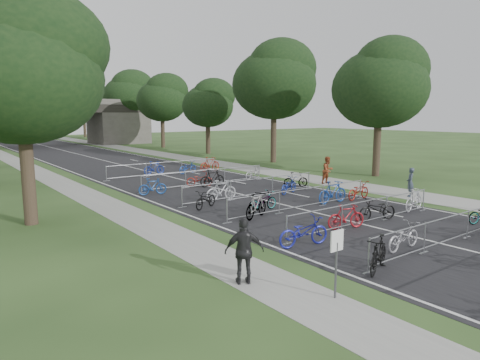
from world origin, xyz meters
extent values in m
cube|color=black|center=(0.00, 50.00, 0.01)|extent=(11.00, 140.00, 0.01)
cube|color=gray|center=(8.00, 50.00, 0.01)|extent=(3.00, 140.00, 0.01)
cube|color=gray|center=(-7.50, 50.00, 0.01)|extent=(2.00, 140.00, 0.01)
cube|color=silver|center=(0.00, 50.00, 0.00)|extent=(0.12, 140.00, 0.00)
cube|color=#4C4944|center=(11.50, 65.00, 2.50)|extent=(8.00, 8.00, 5.00)
cube|color=black|center=(0.00, 65.00, 5.60)|extent=(30.00, 8.00, 1.20)
cube|color=#4C4944|center=(0.00, 61.20, 6.60)|extent=(30.00, 0.40, 0.90)
cube|color=#4C4944|center=(0.00, 68.80, 6.60)|extent=(30.00, 0.40, 0.90)
cylinder|color=#4C4C51|center=(-6.80, 3.00, 0.75)|extent=(0.06, 0.06, 1.50)
cube|color=white|center=(-6.80, 3.00, 1.55)|extent=(0.45, 0.04, 0.55)
cylinder|color=#33261C|center=(-11.50, 16.00, 2.10)|extent=(0.56, 0.56, 4.20)
ellipsoid|color=black|center=(-11.50, 16.00, 6.22)|extent=(6.72, 6.72, 5.51)
sphere|color=black|center=(-10.90, 15.50, 7.56)|extent=(5.38, 5.38, 5.38)
sphere|color=black|center=(-12.00, 16.50, 5.38)|extent=(4.37, 4.37, 4.37)
cylinder|color=#33261C|center=(13.00, 16.00, 2.24)|extent=(0.56, 0.56, 4.48)
ellipsoid|color=black|center=(13.00, 16.00, 6.63)|extent=(7.17, 7.17, 5.88)
sphere|color=black|center=(13.60, 15.50, 8.06)|extent=(5.73, 5.73, 5.73)
sphere|color=black|center=(12.50, 16.50, 5.73)|extent=(4.66, 4.66, 4.66)
cylinder|color=#33261C|center=(13.00, 28.00, 2.55)|extent=(0.56, 0.56, 5.11)
ellipsoid|color=black|center=(13.00, 28.00, 7.56)|extent=(8.18, 8.18, 6.70)
sphere|color=black|center=(13.60, 27.50, 9.20)|extent=(6.54, 6.54, 6.54)
sphere|color=black|center=(12.50, 28.50, 6.54)|extent=(5.31, 5.31, 5.31)
cylinder|color=#33261C|center=(13.00, 40.00, 1.92)|extent=(0.56, 0.56, 3.85)
ellipsoid|color=black|center=(13.00, 40.00, 5.70)|extent=(6.16, 6.16, 5.05)
sphere|color=black|center=(13.60, 39.50, 6.93)|extent=(4.93, 4.93, 4.93)
sphere|color=black|center=(12.50, 40.50, 4.93)|extent=(4.00, 4.00, 4.00)
cylinder|color=#33261C|center=(13.00, 52.00, 2.24)|extent=(0.56, 0.56, 4.48)
ellipsoid|color=black|center=(13.00, 52.00, 6.63)|extent=(7.17, 7.17, 5.88)
sphere|color=black|center=(13.60, 51.50, 8.06)|extent=(5.73, 5.73, 5.73)
sphere|color=black|center=(12.50, 52.50, 5.73)|extent=(4.66, 4.66, 4.66)
cylinder|color=#33261C|center=(13.00, 64.00, 2.55)|extent=(0.56, 0.56, 5.11)
ellipsoid|color=black|center=(13.00, 64.00, 7.56)|extent=(8.18, 8.18, 6.70)
sphere|color=black|center=(13.60, 63.50, 9.20)|extent=(6.54, 6.54, 6.54)
sphere|color=black|center=(12.50, 64.50, 6.54)|extent=(5.31, 5.31, 5.31)
cylinder|color=#33261C|center=(13.00, 76.00, 1.92)|extent=(0.56, 0.56, 3.85)
ellipsoid|color=black|center=(13.00, 76.00, 5.70)|extent=(6.16, 6.16, 5.05)
sphere|color=black|center=(13.60, 75.50, 6.93)|extent=(4.93, 4.93, 4.93)
sphere|color=black|center=(12.50, 76.50, 4.93)|extent=(4.00, 4.00, 4.00)
cylinder|color=#33261C|center=(13.00, 88.00, 2.24)|extent=(0.56, 0.56, 4.48)
ellipsoid|color=black|center=(13.00, 88.00, 6.63)|extent=(7.17, 7.17, 5.88)
sphere|color=black|center=(13.60, 87.50, 8.06)|extent=(5.73, 5.73, 5.73)
sphere|color=black|center=(12.50, 88.50, 5.73)|extent=(4.66, 4.66, 4.66)
cylinder|color=#96989D|center=(0.00, 3.60, 1.05)|extent=(9.20, 0.04, 0.04)
cylinder|color=#96989D|center=(0.00, 3.60, 0.18)|extent=(9.20, 0.04, 0.04)
cylinder|color=#96989D|center=(-4.60, 3.60, 0.55)|extent=(0.05, 0.05, 1.10)
cube|color=#96989D|center=(-4.60, 3.60, 0.01)|extent=(0.50, 0.08, 0.03)
cylinder|color=#96989D|center=(-1.53, 3.60, 0.55)|extent=(0.05, 0.05, 1.10)
cube|color=#96989D|center=(-1.53, 3.60, 0.01)|extent=(0.50, 0.08, 0.03)
cylinder|color=#96989D|center=(1.53, 3.60, 0.55)|extent=(0.05, 0.05, 1.10)
cube|color=#96989D|center=(1.53, 3.60, 0.01)|extent=(0.50, 0.08, 0.03)
cylinder|color=#96989D|center=(0.00, 7.20, 1.05)|extent=(9.20, 0.04, 0.04)
cylinder|color=#96989D|center=(0.00, 7.20, 0.18)|extent=(9.20, 0.04, 0.04)
cylinder|color=#96989D|center=(-4.60, 7.20, 0.55)|extent=(0.05, 0.05, 1.10)
cube|color=#96989D|center=(-4.60, 7.20, 0.01)|extent=(0.50, 0.08, 0.03)
cylinder|color=#96989D|center=(-1.53, 7.20, 0.55)|extent=(0.05, 0.05, 1.10)
cube|color=#96989D|center=(-1.53, 7.20, 0.01)|extent=(0.50, 0.08, 0.03)
cylinder|color=#96989D|center=(1.53, 7.20, 0.55)|extent=(0.05, 0.05, 1.10)
cube|color=#96989D|center=(1.53, 7.20, 0.01)|extent=(0.50, 0.08, 0.03)
cylinder|color=#96989D|center=(4.60, 7.20, 0.55)|extent=(0.05, 0.05, 1.10)
cube|color=#96989D|center=(4.60, 7.20, 0.01)|extent=(0.50, 0.08, 0.03)
cylinder|color=#96989D|center=(0.00, 11.00, 1.05)|extent=(9.20, 0.04, 0.04)
cylinder|color=#96989D|center=(0.00, 11.00, 0.18)|extent=(9.20, 0.04, 0.04)
cylinder|color=#96989D|center=(-4.60, 11.00, 0.55)|extent=(0.05, 0.05, 1.10)
cube|color=#96989D|center=(-4.60, 11.00, 0.01)|extent=(0.50, 0.08, 0.03)
cylinder|color=#96989D|center=(-1.53, 11.00, 0.55)|extent=(0.05, 0.05, 1.10)
cube|color=#96989D|center=(-1.53, 11.00, 0.01)|extent=(0.50, 0.08, 0.03)
cylinder|color=#96989D|center=(1.53, 11.00, 0.55)|extent=(0.05, 0.05, 1.10)
cube|color=#96989D|center=(1.53, 11.00, 0.01)|extent=(0.50, 0.08, 0.03)
cylinder|color=#96989D|center=(4.60, 11.00, 0.55)|extent=(0.05, 0.05, 1.10)
cube|color=#96989D|center=(4.60, 11.00, 0.01)|extent=(0.50, 0.08, 0.03)
cylinder|color=#96989D|center=(0.00, 15.00, 1.05)|extent=(9.20, 0.04, 0.04)
cylinder|color=#96989D|center=(0.00, 15.00, 0.18)|extent=(9.20, 0.04, 0.04)
cylinder|color=#96989D|center=(-4.60, 15.00, 0.55)|extent=(0.05, 0.05, 1.10)
cube|color=#96989D|center=(-4.60, 15.00, 0.01)|extent=(0.50, 0.08, 0.03)
cylinder|color=#96989D|center=(-1.53, 15.00, 0.55)|extent=(0.05, 0.05, 1.10)
cube|color=#96989D|center=(-1.53, 15.00, 0.01)|extent=(0.50, 0.08, 0.03)
cylinder|color=#96989D|center=(1.53, 15.00, 0.55)|extent=(0.05, 0.05, 1.10)
cube|color=#96989D|center=(1.53, 15.00, 0.01)|extent=(0.50, 0.08, 0.03)
cylinder|color=#96989D|center=(4.60, 15.00, 0.55)|extent=(0.05, 0.05, 1.10)
cube|color=#96989D|center=(4.60, 15.00, 0.01)|extent=(0.50, 0.08, 0.03)
cylinder|color=#96989D|center=(0.00, 20.00, 1.05)|extent=(9.20, 0.04, 0.04)
cylinder|color=#96989D|center=(0.00, 20.00, 0.18)|extent=(9.20, 0.04, 0.04)
cylinder|color=#96989D|center=(-4.60, 20.00, 0.55)|extent=(0.05, 0.05, 1.10)
cube|color=#96989D|center=(-4.60, 20.00, 0.01)|extent=(0.50, 0.08, 0.03)
cylinder|color=#96989D|center=(-1.53, 20.00, 0.55)|extent=(0.05, 0.05, 1.10)
cube|color=#96989D|center=(-1.53, 20.00, 0.01)|extent=(0.50, 0.08, 0.03)
cylinder|color=#96989D|center=(1.53, 20.00, 0.55)|extent=(0.05, 0.05, 1.10)
cube|color=#96989D|center=(1.53, 20.00, 0.01)|extent=(0.50, 0.08, 0.03)
cylinder|color=#96989D|center=(4.60, 20.00, 0.55)|extent=(0.05, 0.05, 1.10)
cube|color=#96989D|center=(4.60, 20.00, 0.01)|extent=(0.50, 0.08, 0.03)
cylinder|color=#96989D|center=(0.00, 26.00, 1.05)|extent=(9.20, 0.04, 0.04)
cylinder|color=#96989D|center=(0.00, 26.00, 0.18)|extent=(9.20, 0.04, 0.04)
cylinder|color=#96989D|center=(-4.60, 26.00, 0.55)|extent=(0.05, 0.05, 1.10)
cube|color=#96989D|center=(-4.60, 26.00, 0.01)|extent=(0.50, 0.08, 0.03)
cylinder|color=#96989D|center=(-1.53, 26.00, 0.55)|extent=(0.05, 0.05, 1.10)
cube|color=#96989D|center=(-1.53, 26.00, 0.01)|extent=(0.50, 0.08, 0.03)
cylinder|color=#96989D|center=(1.53, 26.00, 0.55)|extent=(0.05, 0.05, 1.10)
cube|color=#96989D|center=(1.53, 26.00, 0.01)|extent=(0.50, 0.08, 0.03)
cylinder|color=#96989D|center=(4.60, 26.00, 0.55)|extent=(0.05, 0.05, 1.10)
cube|color=#96989D|center=(4.60, 26.00, 0.01)|extent=(0.50, 0.08, 0.03)
imported|color=black|center=(-4.30, 3.48, 0.54)|extent=(1.87, 1.15, 1.09)
imported|color=#A2A0A8|center=(-1.80, 4.23, 0.48)|extent=(1.87, 0.73, 0.97)
imported|color=#1C209B|center=(-4.30, 6.64, 0.54)|extent=(2.15, 1.08, 1.08)
imported|color=maroon|center=(-1.19, 7.26, 0.52)|extent=(1.81, 0.99, 1.04)
imported|color=black|center=(1.05, 7.33, 0.51)|extent=(2.06, 1.19, 1.02)
imported|color=#ADACB4|center=(4.17, 7.44, 0.56)|extent=(1.91, 0.78, 1.12)
imported|color=#96989D|center=(-2.99, 10.95, 0.59)|extent=(2.01, 1.28, 1.17)
imported|color=#96989D|center=(-1.77, 11.97, 0.48)|extent=(1.85, 0.73, 0.95)
imported|color=#1B4196|center=(2.36, 11.07, 0.61)|extent=(2.05, 0.68, 1.21)
imported|color=maroon|center=(4.30, 10.90, 0.51)|extent=(2.00, 0.87, 1.02)
imported|color=black|center=(-3.73, 14.09, 0.47)|extent=(1.88, 1.36, 0.94)
imported|color=silver|center=(-2.03, 15.19, 0.59)|extent=(1.95, 0.57, 1.17)
imported|color=navy|center=(2.43, 14.55, 0.49)|extent=(1.98, 1.27, 0.98)
imported|color=#96989D|center=(4.30, 15.88, 0.50)|extent=(1.72, 1.08, 1.00)
imported|color=navy|center=(-4.30, 19.08, 0.50)|extent=(1.74, 0.80, 1.01)
imported|color=maroon|center=(-0.44, 20.10, 0.45)|extent=(1.80, 1.33, 0.90)
imported|color=black|center=(0.15, 19.43, 0.57)|extent=(1.89, 0.55, 1.13)
imported|color=#A09FA7|center=(4.30, 20.38, 0.45)|extent=(1.83, 1.07, 0.91)
imported|color=navy|center=(-0.42, 26.97, 0.54)|extent=(1.80, 0.56, 1.07)
imported|color=#1C439D|center=(2.05, 25.97, 0.51)|extent=(2.04, 1.24, 1.01)
imported|color=maroon|center=(4.30, 26.15, 0.59)|extent=(1.99, 0.65, 1.18)
imported|color=#2E3745|center=(7.37, 9.64, 0.84)|extent=(0.73, 0.69, 1.69)
imported|color=brown|center=(7.15, 15.69, 0.93)|extent=(0.92, 0.72, 1.87)
imported|color=#242426|center=(-8.10, 5.19, 0.95)|extent=(1.19, 0.94, 1.89)
camera|label=1|loc=(-15.09, -3.93, 4.73)|focal=32.00mm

